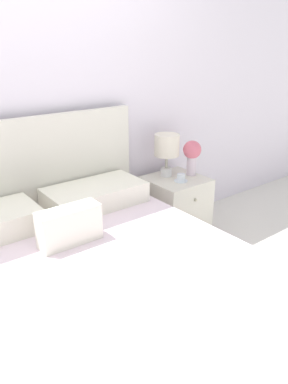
{
  "coord_description": "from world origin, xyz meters",
  "views": [
    {
      "loc": [
        -0.79,
        -2.33,
        1.53
      ],
      "look_at": [
        0.57,
        -0.56,
        0.64
      ],
      "focal_mm": 35.0,
      "sensor_mm": 36.0,
      "label": 1
    }
  ],
  "objects": [
    {
      "name": "flower_vase",
      "position": [
        1.3,
        -0.25,
        0.69
      ],
      "size": [
        0.15,
        0.15,
        0.29
      ],
      "color": "silver",
      "rests_on": "nightstand"
    },
    {
      "name": "teacup",
      "position": [
        1.12,
        -0.31,
        0.54
      ],
      "size": [
        0.11,
        0.11,
        0.06
      ],
      "color": "white",
      "rests_on": "nightstand"
    },
    {
      "name": "table_lamp",
      "position": [
        1.11,
        -0.15,
        0.76
      ],
      "size": [
        0.2,
        0.2,
        0.35
      ],
      "color": "white",
      "rests_on": "nightstand"
    },
    {
      "name": "wall_back",
      "position": [
        0.0,
        0.07,
        1.3
      ],
      "size": [
        8.0,
        0.06,
        2.6
      ],
      "color": "white",
      "rests_on": "ground_plane"
    },
    {
      "name": "ground_plane",
      "position": [
        0.0,
        0.0,
        0.0
      ],
      "size": [
        12.0,
        12.0,
        0.0
      ],
      "primitive_type": "plane",
      "color": "silver"
    },
    {
      "name": "bed",
      "position": [
        0.0,
        -0.93,
        0.27
      ],
      "size": [
        1.63,
        2.03,
        1.1
      ],
      "color": "beige",
      "rests_on": "ground_plane"
    },
    {
      "name": "nightstand",
      "position": [
        1.14,
        -0.24,
        0.26
      ],
      "size": [
        0.44,
        0.46,
        0.51
      ],
      "color": "silver",
      "rests_on": "ground_plane"
    }
  ]
}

